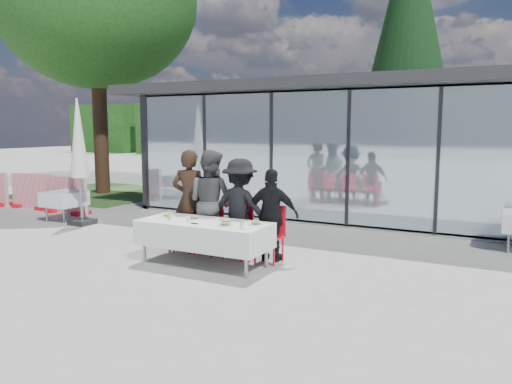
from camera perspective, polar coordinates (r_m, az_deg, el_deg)
ground at (r=8.61m, az=-4.49°, el=-8.25°), size 90.00×90.00×0.00m
pavilion at (r=15.38m, az=18.65°, el=6.37°), size 14.80×8.80×3.44m
treeline at (r=35.60m, az=17.31°, el=6.88°), size 62.50×2.00×4.40m
dining_table at (r=8.48m, az=-5.97°, el=-4.77°), size 2.26×0.96×0.75m
diner_a at (r=9.49m, az=-7.57°, el=-0.92°), size 0.84×0.84×1.91m
diner_chair_a at (r=9.55m, az=-7.61°, el=-3.43°), size 0.44×0.44×0.97m
diner_b at (r=9.24m, az=-5.20°, el=-1.13°), size 1.04×1.04×1.91m
diner_chair_b at (r=9.29m, az=-5.25°, el=-3.70°), size 0.44×0.44×0.97m
diner_c at (r=8.93m, az=-1.84°, el=-1.85°), size 1.17×1.17×1.77m
diner_chair_c at (r=8.97m, az=-1.90°, el=-4.06°), size 0.44×0.44×0.97m
diner_d at (r=8.65m, az=1.83°, el=-2.67°), size 1.10×1.10×1.62m
diner_chair_d at (r=8.68m, az=1.76°, el=-4.45°), size 0.44×0.44×0.97m
plate_a at (r=8.98m, az=-10.02°, el=-2.63°), size 0.27×0.27×0.07m
plate_b at (r=8.65m, az=-7.08°, el=-2.96°), size 0.27×0.27×0.07m
plate_c at (r=8.29m, az=-3.40°, el=-3.35°), size 0.27×0.27×0.07m
plate_d at (r=8.08m, az=0.01°, el=-3.62°), size 0.27×0.27×0.07m
plate_extra at (r=8.02m, az=-3.52°, el=-3.73°), size 0.27×0.27×0.07m
juice_bottle at (r=8.71m, az=-9.85°, el=-2.59°), size 0.06×0.06×0.15m
drinking_glasses at (r=8.11m, az=-4.79°, el=-3.44°), size 1.15×0.15×0.10m
folded_eyeglasses at (r=8.25m, az=-7.05°, el=-3.59°), size 0.14×0.03×0.01m
spare_table_left at (r=13.27m, az=-21.07°, el=-0.74°), size 0.86×0.86×0.74m
market_umbrella at (r=12.52m, az=-19.60°, el=5.06°), size 0.50×0.50×3.00m
deciduous_tree at (r=18.81m, az=-17.86°, el=19.85°), size 7.04×6.40×9.38m
conifer_tree at (r=20.73m, az=17.02°, el=17.28°), size 4.00×4.00×10.50m
grass_patch at (r=18.49m, az=-17.07°, el=-0.10°), size 5.00×5.00×0.02m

